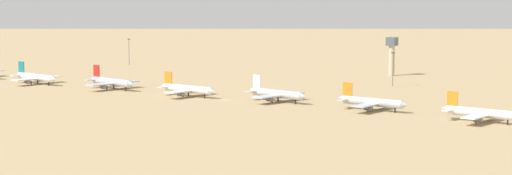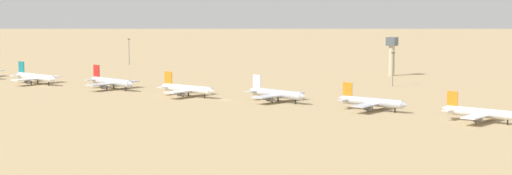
{
  "view_description": "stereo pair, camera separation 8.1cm",
  "coord_description": "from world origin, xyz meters",
  "px_view_note": "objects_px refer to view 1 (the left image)",
  "views": [
    {
      "loc": [
        216.18,
        -311.29,
        49.08
      ],
      "look_at": [
        13.98,
        2.66,
        6.0
      ],
      "focal_mm": 62.57,
      "sensor_mm": 36.0,
      "label": 1
    },
    {
      "loc": [
        216.24,
        -311.25,
        49.08
      ],
      "look_at": [
        13.98,
        2.66,
        6.0
      ],
      "focal_mm": 62.57,
      "sensor_mm": 36.0,
      "label": 2
    }
  ],
  "objects_px": {
    "light_pole_west": "(129,50)",
    "light_pole_mid": "(393,67)",
    "parked_jet_white_4": "(277,94)",
    "parked_jet_orange_5": "(372,102)",
    "control_tower": "(392,52)",
    "parked_jet_orange_6": "(481,113)",
    "parked_jet_teal_1": "(35,77)",
    "parked_jet_orange_3": "(187,89)",
    "parked_jet_red_2": "(111,82)"
  },
  "relations": [
    {
      "from": "light_pole_west",
      "to": "light_pole_mid",
      "type": "height_order",
      "value": "light_pole_mid"
    },
    {
      "from": "light_pole_west",
      "to": "parked_jet_white_4",
      "type": "bearing_deg",
      "value": -30.88
    },
    {
      "from": "parked_jet_orange_5",
      "to": "light_pole_mid",
      "type": "xyz_separation_m",
      "value": [
        -28.0,
        82.45,
        6.09
      ]
    },
    {
      "from": "control_tower",
      "to": "light_pole_mid",
      "type": "xyz_separation_m",
      "value": [
        21.7,
        -46.91,
        -3.12
      ]
    },
    {
      "from": "parked_jet_orange_5",
      "to": "parked_jet_orange_6",
      "type": "distance_m",
      "value": 46.2
    },
    {
      "from": "parked_jet_teal_1",
      "to": "parked_jet_orange_6",
      "type": "relative_size",
      "value": 1.03
    },
    {
      "from": "parked_jet_white_4",
      "to": "parked_jet_orange_6",
      "type": "relative_size",
      "value": 1.03
    },
    {
      "from": "parked_jet_orange_5",
      "to": "light_pole_west",
      "type": "bearing_deg",
      "value": 158.71
    },
    {
      "from": "parked_jet_orange_3",
      "to": "parked_jet_white_4",
      "type": "distance_m",
      "value": 43.0
    },
    {
      "from": "parked_jet_red_2",
      "to": "parked_jet_orange_6",
      "type": "height_order",
      "value": "parked_jet_red_2"
    },
    {
      "from": "parked_jet_white_4",
      "to": "light_pole_mid",
      "type": "distance_m",
      "value": 82.42
    },
    {
      "from": "parked_jet_orange_5",
      "to": "light_pole_west",
      "type": "xyz_separation_m",
      "value": [
        -213.54,
        102.78,
        5.87
      ]
    },
    {
      "from": "parked_jet_orange_3",
      "to": "light_pole_mid",
      "type": "height_order",
      "value": "light_pole_mid"
    },
    {
      "from": "parked_jet_orange_6",
      "to": "light_pole_west",
      "type": "xyz_separation_m",
      "value": [
        -259.34,
        108.89,
        5.87
      ]
    },
    {
      "from": "parked_jet_orange_5",
      "to": "control_tower",
      "type": "relative_size",
      "value": 1.51
    },
    {
      "from": "control_tower",
      "to": "light_pole_west",
      "type": "relative_size",
      "value": 1.3
    },
    {
      "from": "parked_jet_teal_1",
      "to": "parked_jet_white_4",
      "type": "height_order",
      "value": "parked_jet_white_4"
    },
    {
      "from": "light_pole_west",
      "to": "parked_jet_orange_3",
      "type": "bearing_deg",
      "value": -40.35
    },
    {
      "from": "parked_jet_teal_1",
      "to": "parked_jet_red_2",
      "type": "xyz_separation_m",
      "value": [
        46.82,
        3.75,
        0.06
      ]
    },
    {
      "from": "parked_jet_orange_6",
      "to": "light_pole_mid",
      "type": "bearing_deg",
      "value": 135.81
    },
    {
      "from": "parked_jet_white_4",
      "to": "parked_jet_orange_6",
      "type": "height_order",
      "value": "parked_jet_white_4"
    },
    {
      "from": "parked_jet_orange_3",
      "to": "light_pole_mid",
      "type": "xyz_separation_m",
      "value": [
        59.63,
        86.67,
        6.07
      ]
    },
    {
      "from": "parked_jet_teal_1",
      "to": "control_tower",
      "type": "xyz_separation_m",
      "value": [
        131.42,
        134.64,
        9.11
      ]
    },
    {
      "from": "control_tower",
      "to": "parked_jet_white_4",
      "type": "bearing_deg",
      "value": -87.93
    },
    {
      "from": "parked_jet_orange_5",
      "to": "light_pole_west",
      "type": "relative_size",
      "value": 1.95
    },
    {
      "from": "parked_jet_orange_5",
      "to": "parked_jet_white_4",
      "type": "bearing_deg",
      "value": -178.18
    },
    {
      "from": "parked_jet_red_2",
      "to": "parked_jet_teal_1",
      "type": "bearing_deg",
      "value": -164.58
    },
    {
      "from": "parked_jet_white_4",
      "to": "light_pole_mid",
      "type": "bearing_deg",
      "value": 89.0
    },
    {
      "from": "parked_jet_orange_3",
      "to": "parked_jet_orange_6",
      "type": "distance_m",
      "value": 133.43
    },
    {
      "from": "parked_jet_orange_3",
      "to": "light_pole_mid",
      "type": "distance_m",
      "value": 105.37
    },
    {
      "from": "parked_jet_orange_6",
      "to": "light_pole_west",
      "type": "distance_m",
      "value": 281.33
    },
    {
      "from": "parked_jet_teal_1",
      "to": "parked_jet_white_4",
      "type": "bearing_deg",
      "value": 10.24
    },
    {
      "from": "parked_jet_teal_1",
      "to": "parked_jet_white_4",
      "type": "distance_m",
      "value": 136.23
    },
    {
      "from": "parked_jet_red_2",
      "to": "control_tower",
      "type": "height_order",
      "value": "control_tower"
    },
    {
      "from": "parked_jet_orange_5",
      "to": "light_pole_mid",
      "type": "height_order",
      "value": "light_pole_mid"
    },
    {
      "from": "parked_jet_orange_6",
      "to": "light_pole_mid",
      "type": "height_order",
      "value": "light_pole_mid"
    },
    {
      "from": "parked_jet_red_2",
      "to": "parked_jet_white_4",
      "type": "xyz_separation_m",
      "value": [
        89.21,
        3.58,
        -0.06
      ]
    },
    {
      "from": "parked_jet_orange_3",
      "to": "light_pole_west",
      "type": "bearing_deg",
      "value": 144.51
    },
    {
      "from": "parked_jet_red_2",
      "to": "parked_jet_orange_5",
      "type": "height_order",
      "value": "parked_jet_red_2"
    },
    {
      "from": "light_pole_mid",
      "to": "parked_jet_white_4",
      "type": "bearing_deg",
      "value": -102.0
    },
    {
      "from": "parked_jet_teal_1",
      "to": "light_pole_west",
      "type": "bearing_deg",
      "value": 113.86
    },
    {
      "from": "parked_jet_orange_3",
      "to": "parked_jet_orange_6",
      "type": "bearing_deg",
      "value": 4.05
    },
    {
      "from": "parked_jet_orange_6",
      "to": "parked_jet_orange_3",
      "type": "bearing_deg",
      "value": -174.8
    },
    {
      "from": "parked_jet_teal_1",
      "to": "parked_jet_red_2",
      "type": "height_order",
      "value": "parked_jet_red_2"
    },
    {
      "from": "parked_jet_red_2",
      "to": "parked_jet_orange_3",
      "type": "height_order",
      "value": "parked_jet_red_2"
    },
    {
      "from": "parked_jet_teal_1",
      "to": "parked_jet_red_2",
      "type": "relative_size",
      "value": 0.99
    },
    {
      "from": "parked_jet_orange_5",
      "to": "control_tower",
      "type": "height_order",
      "value": "control_tower"
    },
    {
      "from": "parked_jet_orange_6",
      "to": "light_pole_west",
      "type": "relative_size",
      "value": 1.95
    },
    {
      "from": "light_pole_mid",
      "to": "light_pole_west",
      "type": "bearing_deg",
      "value": 173.75
    },
    {
      "from": "parked_jet_orange_3",
      "to": "control_tower",
      "type": "relative_size",
      "value": 1.52
    }
  ]
}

